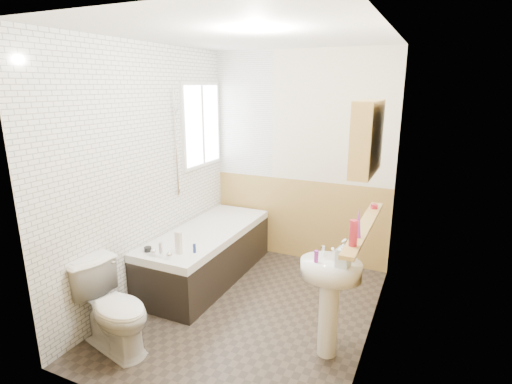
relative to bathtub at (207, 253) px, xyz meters
The scene contains 26 objects.
floor 0.90m from the bathtub, 31.10° to the right, with size 2.80×2.80×0.00m, color #2F2721.
ceiling 2.36m from the bathtub, 31.10° to the right, with size 2.80×2.80×0.00m, color white.
wall_back 1.54m from the bathtub, 53.03° to the left, with size 2.20×0.02×2.50m, color beige.
wall_front 2.21m from the bathtub, 68.47° to the right, with size 2.20×0.02×2.50m, color beige.
wall_left 1.12m from the bathtub, 130.79° to the right, with size 0.02×2.80×2.50m, color beige.
wall_right 2.12m from the bathtub, 13.46° to the right, with size 0.02×2.80×2.50m, color beige.
wainscot_right 1.88m from the bathtub, 13.62° to the right, with size 0.01×2.80×1.00m, color tan.
wainscot_front 1.98m from the bathtub, 68.24° to the right, with size 2.20×0.01×1.00m, color tan.
wainscot_back 1.21m from the bathtub, 52.39° to the left, with size 2.20×0.01×1.00m, color tan.
tile_cladding_left 1.11m from the bathtub, 129.11° to the right, with size 0.01×2.80×2.50m, color white.
tile_return_back 1.73m from the bathtub, 89.70° to the left, with size 0.75×0.01×1.50m, color white.
window 1.48m from the bathtub, 123.14° to the left, with size 0.03×0.79×0.99m.
bathtub is the anchor object (origin of this frame).
shower_riser 1.34m from the bathtub, behind, with size 0.10×0.08×1.13m.
toilet 1.40m from the bathtub, 91.23° to the right, with size 0.41×0.73×0.72m, color white.
sink 1.76m from the bathtub, 25.54° to the right, with size 0.47×0.38×0.92m.
pine_shelf 2.01m from the bathtub, 17.93° to the right, with size 0.10×1.28×0.03m, color tan.
medicine_cabinet 2.34m from the bathtub, 18.58° to the right, with size 0.15×0.58×0.53m.
foam_can 2.22m from the bathtub, 30.06° to the right, with size 0.05×0.05×0.18m, color maroon.
green_bottle 2.16m from the bathtub, 25.86° to the right, with size 0.04×0.04×0.22m, color purple.
black_jar 1.95m from the bathtub, ahead, with size 0.06×0.06×0.04m, color maroon.
soap_bottle 1.94m from the bathtub, 25.61° to the right, with size 0.10×0.21×0.10m, color silver.
clear_bottle 1.77m from the bathtub, 28.85° to the right, with size 0.03×0.03×0.09m, color purple.
blue_gel 0.77m from the bathtub, 81.19° to the right, with size 0.06×0.04×0.22m, color silver.
cream_jar 0.82m from the bathtub, 105.18° to the right, with size 0.07×0.07×0.04m, color black.
orange_bottle 0.70m from the bathtub, 69.10° to the right, with size 0.03×0.03×0.09m, color navy.
Camera 1 is at (1.48, -3.08, 2.11)m, focal length 28.00 mm.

